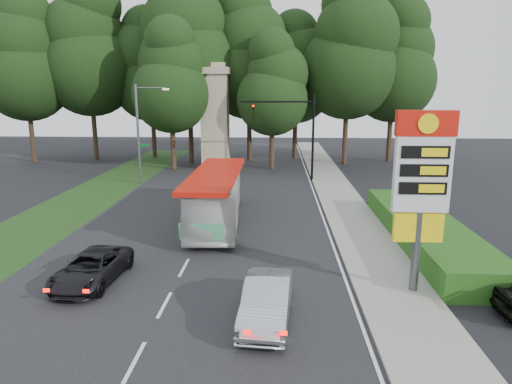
{
  "coord_description": "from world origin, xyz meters",
  "views": [
    {
      "loc": [
        3.95,
        -14.37,
        7.53
      ],
      "look_at": [
        2.88,
        9.42,
        2.2
      ],
      "focal_mm": 32.0,
      "sensor_mm": 36.0,
      "label": 1
    }
  ],
  "objects_px": {
    "sedan_silver": "(267,300)",
    "traffic_signal_mast": "(297,125)",
    "monument": "(215,116)",
    "transit_bus": "(216,197)",
    "gas_station_pylon": "(422,178)",
    "streetlight_signs": "(141,129)",
    "suv_charcoal": "(92,268)"
  },
  "relations": [
    {
      "from": "transit_bus",
      "to": "suv_charcoal",
      "type": "distance_m",
      "value": 9.55
    },
    {
      "from": "streetlight_signs",
      "to": "gas_station_pylon",
      "type": "bearing_deg",
      "value": -51.04
    },
    {
      "from": "gas_station_pylon",
      "to": "sedan_silver",
      "type": "height_order",
      "value": "gas_station_pylon"
    },
    {
      "from": "gas_station_pylon",
      "to": "sedan_silver",
      "type": "xyz_separation_m",
      "value": [
        -5.52,
        -2.39,
        -3.74
      ]
    },
    {
      "from": "sedan_silver",
      "to": "traffic_signal_mast",
      "type": "bearing_deg",
      "value": 89.74
    },
    {
      "from": "monument",
      "to": "sedan_silver",
      "type": "bearing_deg",
      "value": -79.41
    },
    {
      "from": "streetlight_signs",
      "to": "sedan_silver",
      "type": "relative_size",
      "value": 1.86
    },
    {
      "from": "gas_station_pylon",
      "to": "transit_bus",
      "type": "height_order",
      "value": "gas_station_pylon"
    },
    {
      "from": "streetlight_signs",
      "to": "transit_bus",
      "type": "bearing_deg",
      "value": -55.67
    },
    {
      "from": "sedan_silver",
      "to": "suv_charcoal",
      "type": "xyz_separation_m",
      "value": [
        -7.04,
        2.76,
        -0.1
      ]
    },
    {
      "from": "streetlight_signs",
      "to": "sedan_silver",
      "type": "xyz_separation_m",
      "value": [
        10.67,
        -22.4,
        -3.73
      ]
    },
    {
      "from": "traffic_signal_mast",
      "to": "suv_charcoal",
      "type": "distance_m",
      "value": 23.8
    },
    {
      "from": "streetlight_signs",
      "to": "sedan_silver",
      "type": "distance_m",
      "value": 25.09
    },
    {
      "from": "gas_station_pylon",
      "to": "traffic_signal_mast",
      "type": "relative_size",
      "value": 0.95
    },
    {
      "from": "sedan_silver",
      "to": "suv_charcoal",
      "type": "height_order",
      "value": "sedan_silver"
    },
    {
      "from": "monument",
      "to": "traffic_signal_mast",
      "type": "bearing_deg",
      "value": -38.0
    },
    {
      "from": "suv_charcoal",
      "to": "sedan_silver",
      "type": "bearing_deg",
      "value": -17.15
    },
    {
      "from": "traffic_signal_mast",
      "to": "sedan_silver",
      "type": "bearing_deg",
      "value": -94.68
    },
    {
      "from": "streetlight_signs",
      "to": "monument",
      "type": "distance_m",
      "value": 9.44
    },
    {
      "from": "traffic_signal_mast",
      "to": "transit_bus",
      "type": "xyz_separation_m",
      "value": [
        -5.18,
        -12.95,
        -3.18
      ]
    },
    {
      "from": "traffic_signal_mast",
      "to": "sedan_silver",
      "type": "xyz_separation_m",
      "value": [
        -2.0,
        -24.39,
        -3.96
      ]
    },
    {
      "from": "gas_station_pylon",
      "to": "monument",
      "type": "height_order",
      "value": "monument"
    },
    {
      "from": "streetlight_signs",
      "to": "suv_charcoal",
      "type": "relative_size",
      "value": 1.82
    },
    {
      "from": "traffic_signal_mast",
      "to": "sedan_silver",
      "type": "height_order",
      "value": "traffic_signal_mast"
    },
    {
      "from": "transit_bus",
      "to": "sedan_silver",
      "type": "relative_size",
      "value": 2.49
    },
    {
      "from": "gas_station_pylon",
      "to": "traffic_signal_mast",
      "type": "distance_m",
      "value": 22.29
    },
    {
      "from": "gas_station_pylon",
      "to": "traffic_signal_mast",
      "type": "xyz_separation_m",
      "value": [
        -3.52,
        22.0,
        0.22
      ]
    },
    {
      "from": "streetlight_signs",
      "to": "transit_bus",
      "type": "xyz_separation_m",
      "value": [
        7.49,
        -10.96,
        -2.95
      ]
    },
    {
      "from": "monument",
      "to": "transit_bus",
      "type": "distance_m",
      "value": 19.46
    },
    {
      "from": "gas_station_pylon",
      "to": "suv_charcoal",
      "type": "xyz_separation_m",
      "value": [
        -12.56,
        0.37,
        -3.84
      ]
    },
    {
      "from": "traffic_signal_mast",
      "to": "streetlight_signs",
      "type": "height_order",
      "value": "streetlight_signs"
    },
    {
      "from": "transit_bus",
      "to": "traffic_signal_mast",
      "type": "bearing_deg",
      "value": 64.94
    }
  ]
}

